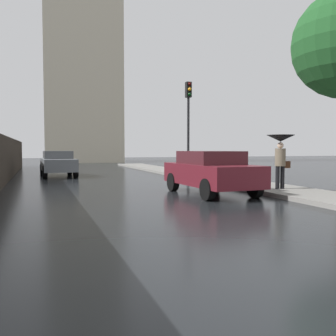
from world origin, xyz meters
name	(u,v)px	position (x,y,z in m)	size (l,w,h in m)	color
ground	(299,278)	(0.00, 0.00, 0.00)	(120.00, 120.00, 0.00)	black
car_maroon_mid_road	(211,171)	(2.54, 7.57, 0.77)	(2.00, 4.09, 1.44)	maroon
car_grey_far_ahead	(58,163)	(-1.88, 17.39, 0.73)	(1.87, 3.96, 1.40)	slate
pedestrian_with_umbrella_far	(281,147)	(4.96, 7.12, 1.58)	(0.95, 0.95, 1.85)	black
traffic_light	(188,112)	(4.13, 13.33, 3.34)	(0.26, 0.39, 4.65)	black
distant_tower	(84,20)	(2.25, 40.08, 16.18)	(9.07, 9.27, 32.37)	beige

